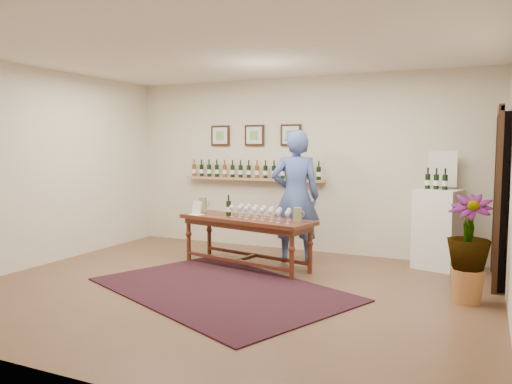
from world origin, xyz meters
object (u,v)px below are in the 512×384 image
at_px(tasting_table, 246,225).
at_px(person, 295,197).
at_px(potted_plant, 468,249).
at_px(display_pedestal, 438,229).

relative_size(tasting_table, person, 1.07).
bearing_deg(tasting_table, potted_plant, 3.14).
bearing_deg(display_pedestal, potted_plant, -74.16).
relative_size(tasting_table, potted_plant, 2.03).
xyz_separation_m(display_pedestal, person, (-1.94, -0.49, 0.42)).
bearing_deg(potted_plant, person, 156.22).
xyz_separation_m(display_pedestal, potted_plant, (0.44, -1.54, 0.05)).
relative_size(tasting_table, display_pedestal, 1.88).
relative_size(display_pedestal, person, 0.57).
bearing_deg(display_pedestal, tasting_table, -156.11).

